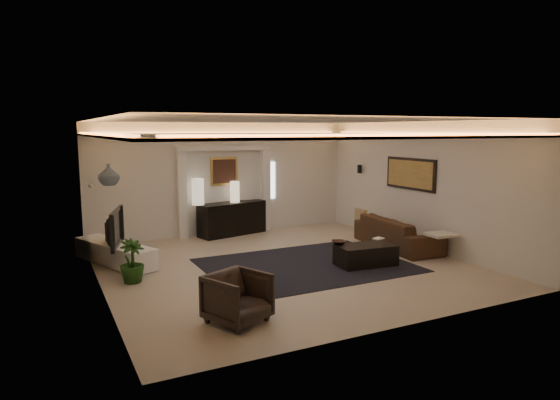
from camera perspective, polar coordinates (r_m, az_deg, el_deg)
name	(u,v)px	position (r m, az deg, el deg)	size (l,w,h in m)	color
floor	(284,265)	(9.99, 0.51, -7.63)	(7.00, 7.00, 0.00)	tan
ceiling	(285,121)	(9.62, 0.53, 9.24)	(7.00, 7.00, 0.00)	white
wall_back	(224,179)	(12.89, -6.56, 2.47)	(7.00, 7.00, 0.00)	silver
wall_front	(402,225)	(6.81, 14.03, -2.85)	(7.00, 7.00, 0.00)	silver
wall_left	(98,207)	(8.70, -20.48, -0.75)	(7.00, 7.00, 0.00)	silver
wall_right	(420,186)	(11.70, 15.99, 1.62)	(7.00, 7.00, 0.00)	silver
cove_soffit	(285,135)	(9.61, 0.53, 7.57)	(7.00, 7.00, 0.04)	silver
daylight_slit	(271,180)	(13.40, -1.09, 2.31)	(0.25, 0.03, 1.00)	white
area_rug	(306,265)	(10.00, 3.10, -7.59)	(4.00, 3.00, 0.01)	black
pilaster_left	(182,195)	(12.50, -11.34, 0.57)	(0.22, 0.20, 2.20)	silver
pilaster_right	(265,190)	(13.28, -1.71, 1.16)	(0.22, 0.20, 2.20)	silver
alcove_header	(225,148)	(12.75, -6.46, 6.01)	(2.52, 0.20, 0.12)	silver
painting_frame	(224,171)	(12.85, -6.53, 3.35)	(0.74, 0.04, 0.74)	tan
painting_canvas	(224,171)	(12.82, -6.49, 3.34)	(0.62, 0.02, 0.62)	#4C2D1E
art_panel_frame	(410,174)	(11.88, 14.96, 2.97)	(0.04, 1.64, 0.74)	black
art_panel_gold	(410,174)	(11.86, 14.87, 2.96)	(0.02, 1.50, 0.62)	tan
wall_sconce	(360,169)	(13.30, 9.25, 3.59)	(0.12, 0.12, 0.22)	black
wall_niche	(92,186)	(10.07, -21.05, 1.52)	(0.10, 0.55, 0.04)	silver
console	(232,219)	(12.85, -5.61, -2.27)	(1.81, 0.56, 0.90)	black
lamp_left	(198,195)	(12.45, -9.54, 0.54)	(0.30, 0.30, 0.66)	beige
lamp_right	(235,193)	(12.77, -5.29, 0.81)	(0.24, 0.24, 0.55)	#FFE0B7
media_ledge	(115,253)	(10.61, -18.68, -5.88)	(0.56, 2.24, 0.42)	white
tv	(110,227)	(10.21, -19.18, -3.03)	(0.17, 1.28, 0.74)	black
figurine	(109,231)	(10.73, -19.35, -3.48)	(0.15, 0.15, 0.39)	#382214
ginger_jar	(109,175)	(9.88, -19.34, 2.80)	(0.39, 0.39, 0.41)	#4A5A6C
plant	(132,261)	(9.22, -16.88, -6.84)	(0.44, 0.44, 0.78)	#17370F
sofa	(397,233)	(11.73, 13.52, -3.73)	(0.93, 2.38, 0.69)	#4A3217
throw_blanket	(441,235)	(10.79, 18.24, -3.86)	(0.55, 0.45, 0.06)	beige
throw_pillow	(361,217)	(12.53, 9.40, -1.91)	(0.11, 0.38, 0.38)	#9C835C
coffee_table	(366,255)	(10.09, 9.94, -6.39)	(1.17, 0.64, 0.44)	black
bowl	(339,243)	(10.04, 6.84, -4.99)	(0.28, 0.28, 0.07)	black
magazine	(378,239)	(10.62, 11.40, -4.48)	(0.22, 0.16, 0.03)	silver
armchair	(238,298)	(7.10, -4.95, -11.30)	(0.77, 0.79, 0.72)	#31221A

